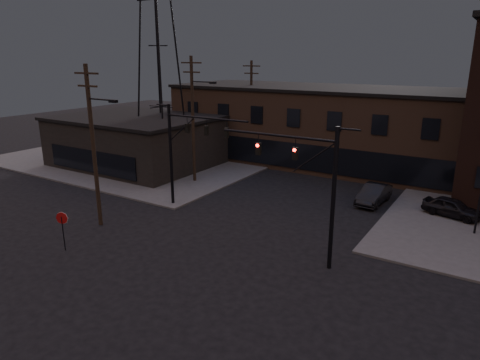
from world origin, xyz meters
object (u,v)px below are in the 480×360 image
object	(u,v)px
traffic_signal_far	(183,145)
stop_sign	(62,222)
car_crossing	(374,194)
traffic_signal_near	(314,181)
parked_car_lot_a	(452,207)

from	to	relation	value
traffic_signal_far	stop_sign	world-z (taller)	traffic_signal_far
traffic_signal_far	car_crossing	bearing A→B (deg)	36.12
car_crossing	stop_sign	bearing A→B (deg)	-122.46
traffic_signal_near	car_crossing	bearing A→B (deg)	89.34
traffic_signal_far	stop_sign	xyz separation A→B (m)	(-1.28, -9.99, -3.17)
traffic_signal_near	stop_sign	bearing A→B (deg)	-154.10
traffic_signal_far	parked_car_lot_a	distance (m)	20.37
stop_sign	parked_car_lot_a	size ratio (longest dim) A/B	0.61
parked_car_lot_a	traffic_signal_near	bearing A→B (deg)	168.25
parked_car_lot_a	car_crossing	distance (m)	5.78
traffic_signal_near	traffic_signal_far	size ratio (longest dim) A/B	1.00
traffic_signal_near	parked_car_lot_a	world-z (taller)	traffic_signal_near
traffic_signal_far	car_crossing	distance (m)	15.71
traffic_signal_near	parked_car_lot_a	distance (m)	14.07
traffic_signal_near	parked_car_lot_a	xyz separation A→B (m)	(5.91, 12.09, -4.09)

